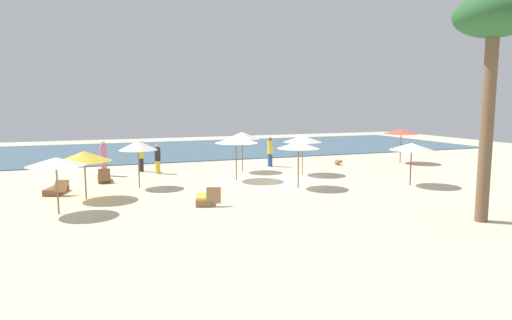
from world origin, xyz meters
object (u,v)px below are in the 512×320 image
(umbrella_2, at_px, (138,145))
(lounger_2, at_px, (57,190))
(person_2, at_px, (104,158))
(person_3, at_px, (141,156))
(lounger_1, at_px, (104,178))
(person_0, at_px, (270,152))
(umbrella_8, at_px, (401,131))
(dog, at_px, (338,162))
(umbrella_7, at_px, (303,139))
(umbrella_4, at_px, (56,162))
(umbrella_6, at_px, (84,156))
(person_1, at_px, (158,159))
(umbrella_1, at_px, (242,136))
(umbrella_3, at_px, (412,147))
(lounger_0, at_px, (205,199))
(palm_0, at_px, (493,28))
(umbrella_5, at_px, (299,145))
(umbrella_0, at_px, (236,140))

(umbrella_2, distance_m, lounger_2, 4.08)
(person_2, bearing_deg, person_3, 20.49)
(lounger_1, relative_size, person_0, 0.89)
(umbrella_8, xyz_separation_m, dog, (-4.34, 0.73, -1.92))
(person_0, bearing_deg, umbrella_7, -82.59)
(umbrella_4, xyz_separation_m, person_3, (4.08, 9.29, -1.00))
(umbrella_7, height_order, dog, umbrella_7)
(umbrella_6, xyz_separation_m, person_1, (3.90, 5.83, -0.97))
(umbrella_1, relative_size, person_3, 1.28)
(person_2, bearing_deg, lounger_2, -116.47)
(umbrella_3, height_order, person_2, umbrella_3)
(lounger_0, xyz_separation_m, palm_0, (8.21, -6.03, 6.30))
(umbrella_8, bearing_deg, umbrella_1, 179.13)
(lounger_0, height_order, lounger_2, lounger_0)
(lounger_2, xyz_separation_m, person_3, (4.33, 5.24, 0.76))
(umbrella_5, height_order, person_1, umbrella_5)
(person_3, distance_m, dog, 12.38)
(umbrella_2, relative_size, person_0, 1.22)
(person_0, xyz_separation_m, person_2, (-10.00, -0.09, 0.04))
(person_1, bearing_deg, lounger_1, -151.63)
(umbrella_3, relative_size, umbrella_7, 0.96)
(umbrella_0, bearing_deg, person_1, 133.67)
(umbrella_4, relative_size, umbrella_5, 0.94)
(umbrella_1, distance_m, umbrella_7, 3.55)
(umbrella_3, relative_size, umbrella_5, 0.95)
(umbrella_1, height_order, umbrella_5, umbrella_1)
(umbrella_1, xyz_separation_m, umbrella_4, (-9.60, -7.12, -0.19))
(umbrella_1, relative_size, person_2, 1.21)
(umbrella_0, height_order, dog, umbrella_0)
(person_2, bearing_deg, person_0, 0.54)
(umbrella_7, relative_size, lounger_2, 1.22)
(umbrella_2, relative_size, umbrella_7, 1.03)
(lounger_1, height_order, dog, lounger_1)
(dog, bearing_deg, person_3, 172.53)
(person_0, xyz_separation_m, palm_0, (1.71, -14.87, 5.54))
(lounger_1, bearing_deg, umbrella_1, 4.17)
(umbrella_2, bearing_deg, umbrella_6, -142.64)
(umbrella_4, xyz_separation_m, lounger_1, (1.87, 6.56, -1.76))
(lounger_2, height_order, person_3, person_3)
(umbrella_5, relative_size, palm_0, 0.29)
(umbrella_1, relative_size, umbrella_3, 1.11)
(person_3, bearing_deg, palm_0, -58.38)
(person_3, bearing_deg, person_0, -5.05)
(umbrella_1, distance_m, lounger_1, 8.00)
(umbrella_4, relative_size, lounger_0, 1.21)
(person_3, bearing_deg, umbrella_6, -114.15)
(umbrella_6, bearing_deg, lounger_1, 77.99)
(person_0, height_order, person_3, person_0)
(umbrella_3, height_order, lounger_1, umbrella_3)
(umbrella_2, distance_m, lounger_0, 5.24)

